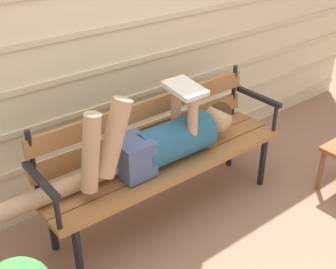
{
  "coord_description": "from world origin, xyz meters",
  "views": [
    {
      "loc": [
        -1.43,
        -1.69,
        1.9
      ],
      "look_at": [
        0.0,
        0.12,
        0.61
      ],
      "focal_mm": 46.41,
      "sensor_mm": 36.0,
      "label": 1
    }
  ],
  "objects": [
    {
      "name": "ground_plane",
      "position": [
        0.0,
        0.0,
        0.0
      ],
      "size": [
        12.0,
        12.0,
        0.0
      ],
      "primitive_type": "plane",
      "color": "#936B56"
    },
    {
      "name": "house_siding",
      "position": [
        0.0,
        0.68,
        1.16
      ],
      "size": [
        5.33,
        0.08,
        2.32
      ],
      "color": "beige",
      "rests_on": "ground"
    },
    {
      "name": "park_bench",
      "position": [
        0.0,
        0.19,
        0.47
      ],
      "size": [
        1.7,
        0.43,
        0.81
      ],
      "color": "#9E6638",
      "rests_on": "ground"
    },
    {
      "name": "reclining_person",
      "position": [
        -0.09,
        0.12,
        0.59
      ],
      "size": [
        1.71,
        0.25,
        0.56
      ],
      "color": "#23567A"
    }
  ]
}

